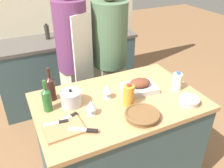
# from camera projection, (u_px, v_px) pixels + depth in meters

# --- Properties ---
(kitchen_island) EXTENTS (1.34, 0.86, 0.91)m
(kitchen_island) POSITION_uv_depth(u_px,v_px,m) (118.00, 141.00, 2.15)
(kitchen_island) COLOR #3D565B
(kitchen_island) RESTS_ON ground_plane
(back_counter) EXTENTS (1.88, 0.60, 0.94)m
(back_counter) POSITION_uv_depth(u_px,v_px,m) (68.00, 69.00, 3.36)
(back_counter) COLOR #3D565B
(back_counter) RESTS_ON ground_plane
(back_wall) EXTENTS (2.38, 0.10, 2.55)m
(back_wall) POSITION_uv_depth(u_px,v_px,m) (55.00, 6.00, 3.23)
(back_wall) COLOR beige
(back_wall) RESTS_ON ground_plane
(roasting_pan) EXTENTS (0.31, 0.24, 0.11)m
(roasting_pan) POSITION_uv_depth(u_px,v_px,m) (140.00, 86.00, 2.02)
(roasting_pan) COLOR #BCBCC1
(roasting_pan) RESTS_ON kitchen_island
(wicker_basket) EXTENTS (0.26, 0.26, 0.05)m
(wicker_basket) POSITION_uv_depth(u_px,v_px,m) (142.00, 115.00, 1.70)
(wicker_basket) COLOR brown
(wicker_basket) RESTS_ON kitchen_island
(cutting_board) EXTENTS (0.27, 0.22, 0.02)m
(cutting_board) POSITION_uv_depth(u_px,v_px,m) (64.00, 128.00, 1.60)
(cutting_board) COLOR #AD7F51
(cutting_board) RESTS_ON kitchen_island
(stock_pot) EXTENTS (0.17, 0.17, 0.14)m
(stock_pot) POSITION_uv_depth(u_px,v_px,m) (71.00, 98.00, 1.83)
(stock_pot) COLOR #B7B7BC
(stock_pot) RESTS_ON kitchen_island
(mixing_bowl) EXTENTS (0.17, 0.17, 0.05)m
(mixing_bowl) POSITION_uv_depth(u_px,v_px,m) (189.00, 100.00, 1.86)
(mixing_bowl) COLOR beige
(mixing_bowl) RESTS_ON kitchen_island
(juice_jug) EXTENTS (0.09, 0.09, 0.19)m
(juice_jug) POSITION_uv_depth(u_px,v_px,m) (129.00, 95.00, 1.82)
(juice_jug) COLOR orange
(juice_jug) RESTS_ON kitchen_island
(milk_jug) EXTENTS (0.08, 0.08, 0.17)m
(milk_jug) POSITION_uv_depth(u_px,v_px,m) (177.00, 82.00, 2.02)
(milk_jug) COLOR white
(milk_jug) RESTS_ON kitchen_island
(wine_bottle_green) EXTENTS (0.07, 0.07, 0.28)m
(wine_bottle_green) POSITION_uv_depth(u_px,v_px,m) (51.00, 87.00, 1.87)
(wine_bottle_green) COLOR #381E19
(wine_bottle_green) RESTS_ON kitchen_island
(wine_bottle_dark) EXTENTS (0.07, 0.07, 0.26)m
(wine_bottle_dark) POSITION_uv_depth(u_px,v_px,m) (47.00, 99.00, 1.75)
(wine_bottle_dark) COLOR #28662D
(wine_bottle_dark) RESTS_ON kitchen_island
(wine_glass_left) EXTENTS (0.08, 0.08, 0.12)m
(wine_glass_left) POSITION_uv_depth(u_px,v_px,m) (107.00, 89.00, 1.90)
(wine_glass_left) COLOR silver
(wine_glass_left) RESTS_ON kitchen_island
(wine_glass_right) EXTENTS (0.08, 0.08, 0.12)m
(wine_glass_right) POSITION_uv_depth(u_px,v_px,m) (91.00, 105.00, 1.71)
(wine_glass_right) COLOR silver
(wine_glass_right) RESTS_ON kitchen_island
(knife_chef) EXTENTS (0.19, 0.13, 0.01)m
(knife_chef) POSITION_uv_depth(u_px,v_px,m) (84.00, 130.00, 1.57)
(knife_chef) COLOR #B7B7BC
(knife_chef) RESTS_ON cutting_board
(knife_paring) EXTENTS (0.14, 0.08, 0.01)m
(knife_paring) POSITION_uv_depth(u_px,v_px,m) (70.00, 117.00, 1.69)
(knife_paring) COLOR #B7B7BC
(knife_paring) RESTS_ON cutting_board
(knife_bread) EXTENTS (0.17, 0.05, 0.01)m
(knife_bread) POSITION_uv_depth(u_px,v_px,m) (57.00, 123.00, 1.64)
(knife_bread) COLOR #B7B7BC
(knife_bread) RESTS_ON cutting_board
(stand_mixer) EXTENTS (0.18, 0.14, 0.34)m
(stand_mixer) POSITION_uv_depth(u_px,v_px,m) (68.00, 27.00, 3.06)
(stand_mixer) COLOR silver
(stand_mixer) RESTS_ON back_counter
(condiment_bottle_tall) EXTENTS (0.06, 0.06, 0.20)m
(condiment_bottle_tall) POSITION_uv_depth(u_px,v_px,m) (47.00, 32.00, 3.04)
(condiment_bottle_tall) COLOR #332D28
(condiment_bottle_tall) RESTS_ON back_counter
(condiment_bottle_short) EXTENTS (0.06, 0.06, 0.20)m
(condiment_bottle_short) POSITION_uv_depth(u_px,v_px,m) (109.00, 25.00, 3.31)
(condiment_bottle_short) COLOR #332D28
(condiment_bottle_short) RESTS_ON back_counter
(condiment_bottle_extra) EXTENTS (0.06, 0.06, 0.18)m
(condiment_bottle_extra) POSITION_uv_depth(u_px,v_px,m) (91.00, 29.00, 3.19)
(condiment_bottle_extra) COLOR #B28E2D
(condiment_bottle_extra) RESTS_ON back_counter
(person_cook_aproned) EXTENTS (0.35, 0.37, 1.77)m
(person_cook_aproned) POSITION_uv_depth(u_px,v_px,m) (73.00, 57.00, 2.48)
(person_cook_aproned) COLOR beige
(person_cook_aproned) RESTS_ON ground_plane
(person_cook_guest) EXTENTS (0.38, 0.38, 1.71)m
(person_cook_guest) POSITION_uv_depth(u_px,v_px,m) (110.00, 54.00, 2.64)
(person_cook_guest) COLOR beige
(person_cook_guest) RESTS_ON ground_plane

